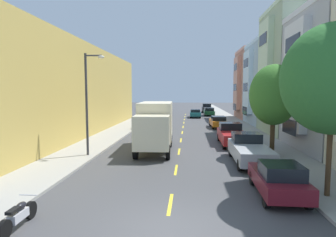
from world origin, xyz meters
TOP-DOWN VIEW (x-y plane):
  - ground_plane at (0.00, 30.00)m, footprint 160.00×160.00m
  - sidewalk_left at (-7.10, 28.00)m, footprint 3.20×120.00m
  - sidewalk_right at (7.10, 28.00)m, footprint 3.20×120.00m
  - lane_centerline_dashes at (0.00, 24.50)m, footprint 0.14×47.20m
  - townhouse_third_sage at (13.89, 21.42)m, footprint 11.18×8.36m
  - townhouse_fourth_powder_blue at (15.36, 29.98)m, footprint 14.14×8.36m
  - townhouse_fifth_terracotta at (14.14, 38.54)m, footprint 11.69×8.36m
  - apartment_block_opposite at (-13.70, 20.00)m, footprint 10.00×36.00m
  - street_tree_nearest at (6.40, 3.02)m, footprint 4.02×4.02m
  - street_tree_second at (6.40, 10.96)m, footprint 3.21×3.21m
  - street_lamp at (-5.95, 9.78)m, footprint 1.35×0.28m
  - delivery_box_truck at (-1.81, 12.51)m, footprint 2.65×7.57m
  - parked_pickup_white at (-4.42, 31.99)m, footprint 2.05×5.32m
  - parked_wagon_forest at (4.42, 44.37)m, footprint 1.85×4.71m
  - parked_sedan_orange at (4.31, 26.51)m, footprint 1.91×4.54m
  - parked_pickup_red at (4.30, 15.20)m, footprint 2.02×5.31m
  - parked_suv_charcoal at (4.49, 52.75)m, footprint 2.01×4.82m
  - parked_pickup_silver at (4.46, 8.99)m, footprint 2.04×5.31m
  - parked_hatchback_burgundy at (4.46, 3.13)m, footprint 1.84×4.04m
  - parked_wagon_black at (-4.48, 44.67)m, footprint 1.88×4.72m
  - parked_pickup_champagne at (-4.42, 25.60)m, footprint 2.03×5.31m
  - moving_teal_sedan at (1.80, 40.51)m, footprint 1.80×4.50m
  - parked_motorcycle at (-4.75, -0.36)m, footprint 0.62×2.05m

SIDE VIEW (x-z plane):
  - ground_plane at x=0.00m, z-range 0.00..0.00m
  - lane_centerline_dashes at x=0.00m, z-range 0.00..0.01m
  - sidewalk_left at x=-7.10m, z-range 0.00..0.14m
  - sidewalk_right at x=7.10m, z-range 0.00..0.14m
  - parked_motorcycle at x=-4.75m, z-range -0.04..0.86m
  - parked_sedan_orange at x=4.31m, z-range 0.03..1.46m
  - moving_teal_sedan at x=1.80m, z-range 0.03..1.46m
  - parked_hatchback_burgundy at x=4.46m, z-range 0.01..1.51m
  - parked_wagon_forest at x=4.42m, z-range 0.05..1.55m
  - parked_wagon_black at x=-4.48m, z-range 0.05..1.55m
  - parked_pickup_white at x=-4.42m, z-range -0.04..1.69m
  - parked_pickup_red at x=4.30m, z-range -0.04..1.69m
  - parked_pickup_silver at x=4.46m, z-range -0.04..1.69m
  - parked_pickup_champagne at x=-4.42m, z-range -0.04..1.69m
  - parked_suv_charcoal at x=4.49m, z-range 0.02..1.95m
  - delivery_box_truck at x=-1.81m, z-range 0.21..3.79m
  - street_lamp at x=-5.95m, z-range 0.68..7.46m
  - street_tree_second at x=6.40m, z-range 1.13..7.23m
  - apartment_block_opposite at x=-13.70m, z-range 0.00..8.99m
  - street_tree_nearest at x=6.40m, z-range 1.40..8.37m
  - townhouse_fourth_powder_blue at x=15.36m, z-range -0.20..10.69m
  - townhouse_fifth_terracotta at x=14.14m, z-range -0.20..10.96m
  - townhouse_third_sage at x=13.89m, z-range -0.20..12.66m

